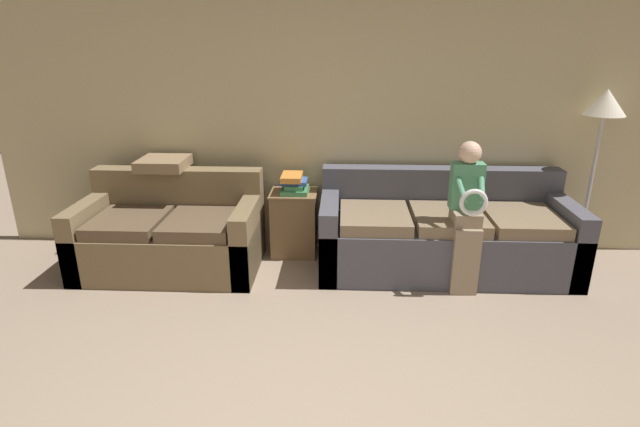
{
  "coord_description": "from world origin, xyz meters",
  "views": [
    {
      "loc": [
        0.1,
        -1.8,
        2.08
      ],
      "look_at": [
        -0.07,
        1.83,
        0.78
      ],
      "focal_mm": 28.0,
      "sensor_mm": 36.0,
      "label": 1
    }
  ],
  "objects_px": {
    "side_shelf": "(294,222)",
    "book_stack": "(294,184)",
    "couch_side": "(171,235)",
    "floor_lamp": "(604,114)",
    "throw_pillow": "(163,163)",
    "couch_main": "(443,234)",
    "child_left_seated": "(467,209)"
  },
  "relations": [
    {
      "from": "child_left_seated",
      "to": "couch_side",
      "type": "bearing_deg",
      "value": 173.9
    },
    {
      "from": "couch_side",
      "to": "child_left_seated",
      "type": "height_order",
      "value": "child_left_seated"
    },
    {
      "from": "couch_main",
      "to": "couch_side",
      "type": "relative_size",
      "value": 1.4
    },
    {
      "from": "couch_side",
      "to": "side_shelf",
      "type": "relative_size",
      "value": 2.54
    },
    {
      "from": "floor_lamp",
      "to": "throw_pillow",
      "type": "distance_m",
      "value": 4.09
    },
    {
      "from": "couch_side",
      "to": "floor_lamp",
      "type": "distance_m",
      "value": 4.1
    },
    {
      "from": "book_stack",
      "to": "throw_pillow",
      "type": "bearing_deg",
      "value": -177.93
    },
    {
      "from": "book_stack",
      "to": "floor_lamp",
      "type": "bearing_deg",
      "value": 0.54
    },
    {
      "from": "couch_main",
      "to": "book_stack",
      "type": "distance_m",
      "value": 1.5
    },
    {
      "from": "child_left_seated",
      "to": "floor_lamp",
      "type": "height_order",
      "value": "floor_lamp"
    },
    {
      "from": "throw_pillow",
      "to": "side_shelf",
      "type": "bearing_deg",
      "value": 2.49
    },
    {
      "from": "couch_side",
      "to": "floor_lamp",
      "type": "relative_size",
      "value": 1.0
    },
    {
      "from": "child_left_seated",
      "to": "throw_pillow",
      "type": "height_order",
      "value": "child_left_seated"
    },
    {
      "from": "couch_main",
      "to": "book_stack",
      "type": "relative_size",
      "value": 7.45
    },
    {
      "from": "child_left_seated",
      "to": "side_shelf",
      "type": "relative_size",
      "value": 1.98
    },
    {
      "from": "couch_side",
      "to": "throw_pillow",
      "type": "relative_size",
      "value": 3.69
    },
    {
      "from": "side_shelf",
      "to": "book_stack",
      "type": "height_order",
      "value": "book_stack"
    },
    {
      "from": "child_left_seated",
      "to": "side_shelf",
      "type": "distance_m",
      "value": 1.69
    },
    {
      "from": "side_shelf",
      "to": "couch_side",
      "type": "bearing_deg",
      "value": -161.37
    },
    {
      "from": "floor_lamp",
      "to": "side_shelf",
      "type": "bearing_deg",
      "value": -179.64
    },
    {
      "from": "side_shelf",
      "to": "throw_pillow",
      "type": "xyz_separation_m",
      "value": [
        -1.24,
        -0.05,
        0.6
      ]
    },
    {
      "from": "child_left_seated",
      "to": "throw_pillow",
      "type": "xyz_separation_m",
      "value": [
        -2.75,
        0.6,
        0.21
      ]
    },
    {
      "from": "side_shelf",
      "to": "book_stack",
      "type": "distance_m",
      "value": 0.4
    },
    {
      "from": "floor_lamp",
      "to": "throw_pillow",
      "type": "relative_size",
      "value": 3.7
    },
    {
      "from": "floor_lamp",
      "to": "child_left_seated",
      "type": "bearing_deg",
      "value": -152.67
    },
    {
      "from": "side_shelf",
      "to": "throw_pillow",
      "type": "relative_size",
      "value": 1.45
    },
    {
      "from": "couch_side",
      "to": "book_stack",
      "type": "relative_size",
      "value": 5.31
    },
    {
      "from": "couch_main",
      "to": "child_left_seated",
      "type": "xyz_separation_m",
      "value": [
        0.09,
        -0.39,
        0.39
      ]
    },
    {
      "from": "side_shelf",
      "to": "floor_lamp",
      "type": "relative_size",
      "value": 0.39
    },
    {
      "from": "child_left_seated",
      "to": "throw_pillow",
      "type": "relative_size",
      "value": 2.87
    },
    {
      "from": "couch_side",
      "to": "side_shelf",
      "type": "xyz_separation_m",
      "value": [
        1.12,
        0.38,
        0.01
      ]
    },
    {
      "from": "child_left_seated",
      "to": "book_stack",
      "type": "height_order",
      "value": "child_left_seated"
    }
  ]
}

